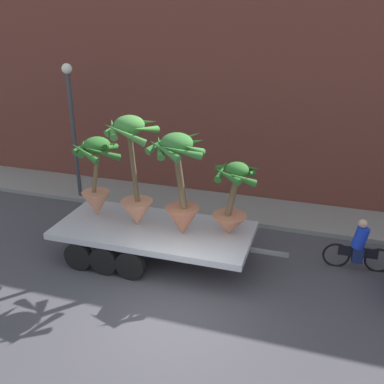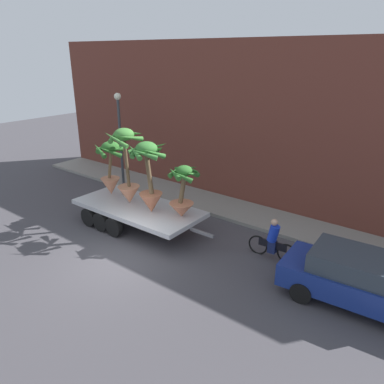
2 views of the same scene
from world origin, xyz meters
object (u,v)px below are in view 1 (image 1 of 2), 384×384
Objects in this scene: potted_palm_front at (134,174)px; street_lamp at (72,115)px; flatbed_trailer at (146,233)px; potted_palm_middle at (96,176)px; cyclist at (359,247)px; potted_palm_rear at (232,203)px; potted_palm_extra at (180,184)px.

potted_palm_front is 0.65× the size of street_lamp.
flatbed_trailer is at bearing -37.22° from street_lamp.
potted_palm_middle is 0.77× the size of potted_palm_front.
potted_palm_middle is at bearing -172.70° from cyclist.
potted_palm_middle is (-3.98, -0.05, 0.32)m from potted_palm_rear.
potted_palm_rear is 0.86× the size of potted_palm_middle.
potted_palm_front is 1.38m from potted_palm_extra.
street_lamp reaches higher than potted_palm_rear.
flatbed_trailer is 2.32× the size of potted_palm_extra.
potted_palm_middle is 0.50× the size of street_lamp.
potted_palm_extra is 5.17m from cyclist.
street_lamp is (-4.06, 3.08, 2.47)m from flatbed_trailer.
flatbed_trailer is 2.68m from potted_palm_rear.
potted_palm_rear is at bearing 5.66° from potted_palm_front.
potted_palm_middle is 3.91m from street_lamp.
street_lamp reaches higher than cyclist.
flatbed_trailer is 1.35× the size of street_lamp.
cyclist is at bearing -11.05° from street_lamp.
potted_palm_front is 1.11× the size of potted_palm_extra.
potted_palm_middle is 1.31× the size of cyclist.
potted_palm_middle is 1.33m from potted_palm_front.
flatbed_trailer is 5.87m from cyclist.
street_lamp is at bearing 140.82° from potted_palm_front.
flatbed_trailer is 1.76m from potted_palm_front.
potted_palm_rear is 0.43× the size of street_lamp.
potted_palm_middle is 7.56m from cyclist.
potted_palm_middle is at bearing 170.51° from potted_palm_front.
cyclist is at bearing 11.47° from flatbed_trailer.
cyclist is at bearing 15.41° from potted_palm_extra.
potted_palm_front is (1.28, -0.21, 0.26)m from potted_palm_middle.
cyclist is (6.05, 1.15, -1.83)m from potted_palm_front.
potted_palm_front is at bearing -9.49° from potted_palm_middle.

